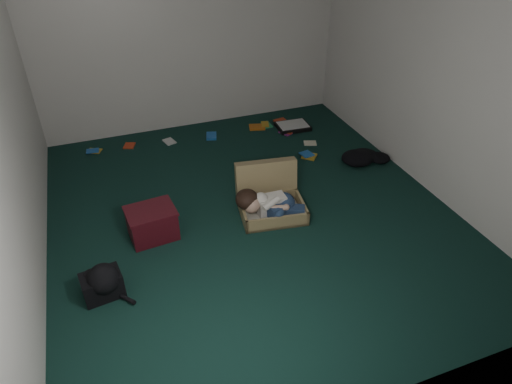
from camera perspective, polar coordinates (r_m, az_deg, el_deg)
floor at (r=4.77m, az=-0.63°, el=-2.52°), size 4.50×4.50×0.00m
wall_back at (r=6.18m, az=-8.29°, el=19.40°), size 4.50×0.00×4.50m
wall_front at (r=2.43m, az=17.80°, el=-7.72°), size 4.50×0.00×4.50m
wall_left at (r=3.98m, az=-29.15°, el=6.75°), size 0.00×4.50×4.50m
wall_right at (r=5.11m, az=21.56°, el=14.25°), size 0.00×4.50×4.50m
suitcase at (r=4.74m, az=1.73°, el=-0.70°), size 0.73×0.72×0.48m
person at (r=4.57m, az=1.67°, el=-1.50°), size 0.68×0.41×0.30m
maroon_bin at (r=4.48m, az=-12.86°, el=-3.81°), size 0.49×0.40×0.31m
backpack at (r=4.03m, az=-18.67°, el=-10.88°), size 0.44×0.37×0.24m
clothing_pile at (r=5.77m, az=13.81°, el=4.37°), size 0.47×0.39×0.15m
paper_tray at (r=6.45m, az=4.61°, el=8.20°), size 0.46×0.36×0.06m
book_scatter at (r=6.18m, az=-2.93°, el=6.83°), size 2.85×1.30×0.02m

